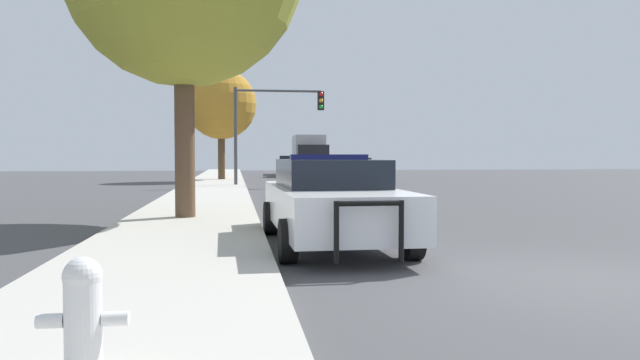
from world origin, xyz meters
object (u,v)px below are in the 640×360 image
traffic_light (274,115)px  car_background_distant (290,166)px  box_truck (309,153)px  police_car (331,200)px  car_background_oncoming (354,170)px  tree_sidewalk_far (221,104)px  fire_hydrant (83,314)px

traffic_light → car_background_distant: (2.01, 13.80, -2.68)m
box_truck → police_car: bearing=85.6°
car_background_oncoming → traffic_light: bearing=26.2°
box_truck → tree_sidewalk_far: (-6.57, -11.73, 2.82)m
car_background_distant → box_truck: box_truck is taller
car_background_oncoming → car_background_distant: bearing=-77.2°
police_car → box_truck: box_truck is taller
traffic_light → car_background_oncoming: (4.30, 1.94, -2.71)m
car_background_oncoming → tree_sidewalk_far: bearing=-33.4°
car_background_distant → tree_sidewalk_far: tree_sidewalk_far is taller
car_background_distant → car_background_oncoming: bearing=-75.7°
police_car → car_background_distant: bearing=-95.1°
car_background_oncoming → police_car: bearing=79.9°
fire_hydrant → car_background_oncoming: 28.76m
car_background_distant → box_truck: 5.23m
traffic_light → tree_sidewalk_far: bearing=110.9°
box_truck → tree_sidewalk_far: bearing=62.7°
car_background_oncoming → box_truck: (-0.35, 16.64, 0.90)m
police_car → traffic_light: traffic_light is taller
fire_hydrant → traffic_light: traffic_light is taller
police_car → tree_sidewalk_far: size_ratio=0.84×
fire_hydrant → tree_sidewalk_far: tree_sidewalk_far is taller
tree_sidewalk_far → fire_hydrant: bearing=-90.4°
car_background_distant → car_background_oncoming: 12.08m
car_background_distant → fire_hydrant: bearing=-93.6°
car_background_oncoming → tree_sidewalk_far: tree_sidewalk_far is taller
police_car → box_truck: size_ratio=0.74×
tree_sidewalk_far → box_truck: bearing=60.8°
fire_hydrant → traffic_light: size_ratio=0.17×
police_car → car_background_distant: (2.27, 33.30, 0.01)m
traffic_light → box_truck: traffic_light is taller
car_background_oncoming → tree_sidewalk_far: (-6.92, 4.90, 3.72)m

